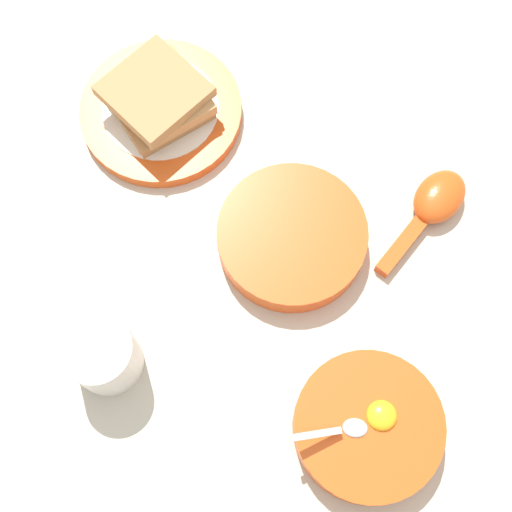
{
  "coord_description": "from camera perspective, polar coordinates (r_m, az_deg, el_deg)",
  "views": [
    {
      "loc": [
        -0.08,
        -0.25,
        0.78
      ],
      "look_at": [
        -0.1,
        0.01,
        0.02
      ],
      "focal_mm": 50.0,
      "sensor_mm": 36.0,
      "label": 1
    }
  ],
  "objects": [
    {
      "name": "egg_bowl",
      "position": [
        0.77,
        8.94,
        -13.32
      ],
      "size": [
        0.16,
        0.16,
        0.07
      ],
      "color": "#DB5119",
      "rests_on": "ground_plane"
    },
    {
      "name": "soup_spoon",
      "position": [
        0.86,
        14.07,
        4.1
      ],
      "size": [
        0.12,
        0.15,
        0.03
      ],
      "color": "#DB5119",
      "rests_on": "ground_plane"
    },
    {
      "name": "congee_bowl",
      "position": [
        0.81,
        2.89,
        1.56
      ],
      "size": [
        0.17,
        0.17,
        0.03
      ],
      "color": "#DB5119",
      "rests_on": "ground_plane"
    },
    {
      "name": "ground_plane",
      "position": [
        0.82,
        6.91,
        -1.56
      ],
      "size": [
        3.0,
        3.0,
        0.0
      ],
      "primitive_type": "plane",
      "color": "beige"
    },
    {
      "name": "drinking_cup",
      "position": [
        0.77,
        -12.18,
        -7.75
      ],
      "size": [
        0.07,
        0.07,
        0.08
      ],
      "color": "silver",
      "rests_on": "ground_plane"
    },
    {
      "name": "toast_plate",
      "position": [
        0.9,
        -7.59,
        11.39
      ],
      "size": [
        0.2,
        0.2,
        0.02
      ],
      "color": "#DB5119",
      "rests_on": "ground_plane"
    },
    {
      "name": "toast_sandwich",
      "position": [
        0.87,
        -7.85,
        12.5
      ],
      "size": [
        0.15,
        0.15,
        0.05
      ],
      "color": "tan",
      "rests_on": "toast_plate"
    }
  ]
}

